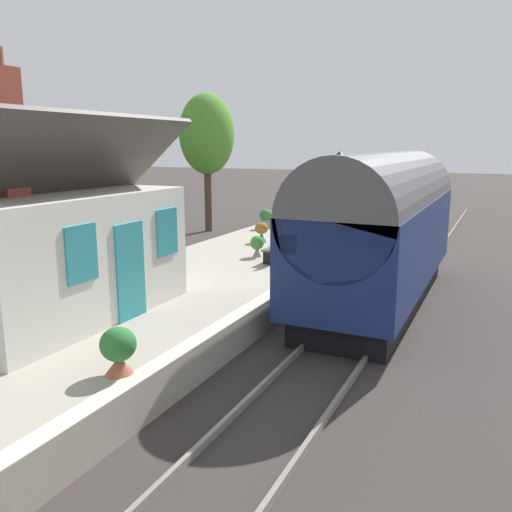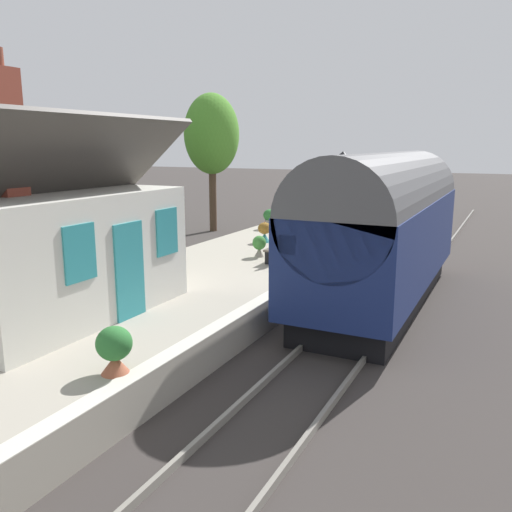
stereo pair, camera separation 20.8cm
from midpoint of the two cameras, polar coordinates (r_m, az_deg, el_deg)
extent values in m
plane|color=#383330|center=(14.60, 8.68, -6.25)|extent=(160.00, 160.00, 0.00)
cube|color=#A39B8C|center=(15.99, -4.40, -3.05)|extent=(32.00, 5.62, 0.80)
cube|color=beige|center=(14.75, 4.41, -2.68)|extent=(32.00, 0.36, 0.02)
cube|color=gray|center=(14.21, 14.96, -6.75)|extent=(52.00, 0.08, 0.14)
cube|color=gray|center=(14.53, 9.37, -6.08)|extent=(52.00, 0.08, 0.14)
cube|color=black|center=(15.82, 13.67, -3.71)|extent=(8.92, 2.29, 0.70)
cube|color=navy|center=(15.50, 13.94, 1.64)|extent=(9.69, 2.70, 2.30)
cylinder|color=#515154|center=(15.34, 14.15, 5.87)|extent=(9.69, 2.65, 2.65)
cube|color=black|center=(15.79, 9.15, 3.08)|extent=(8.24, 0.03, 0.80)
cylinder|color=black|center=(18.59, 15.66, -1.50)|extent=(0.70, 2.16, 0.70)
cylinder|color=black|center=(13.12, 10.82, -6.84)|extent=(0.70, 2.16, 0.70)
cube|color=black|center=(20.18, 17.02, 4.94)|extent=(0.04, 2.16, 0.90)
cylinder|color=#F2EDCC|center=(20.33, 16.86, 2.21)|extent=(0.06, 0.24, 0.24)
cube|color=red|center=(20.44, 16.81, 0.97)|extent=(0.16, 2.56, 0.24)
cube|color=silver|center=(12.48, -20.95, 0.21)|extent=(5.43, 3.54, 2.71)
cube|color=#47423D|center=(11.62, -18.70, 10.06)|extent=(5.93, 2.03, 1.75)
cube|color=#47423D|center=(12.92, -24.37, 9.76)|extent=(5.93, 2.03, 1.75)
cylinder|color=#47423D|center=(12.26, -21.96, 13.44)|extent=(5.93, 0.16, 0.16)
cube|color=brown|center=(11.68, -25.09, 11.94)|extent=(0.56, 0.56, 2.47)
cube|color=teal|center=(11.69, -13.00, -1.58)|extent=(0.90, 0.06, 2.10)
cube|color=teal|center=(10.54, -17.95, 0.30)|extent=(0.80, 0.05, 1.10)
cube|color=teal|center=(12.65, -9.14, 2.59)|extent=(0.80, 0.05, 1.10)
cube|color=brown|center=(23.30, 8.44, 3.72)|extent=(1.41, 0.42, 0.06)
cube|color=brown|center=(23.21, 8.88, 4.25)|extent=(1.40, 0.12, 0.40)
cube|color=black|center=(22.80, 7.97, 2.97)|extent=(0.07, 0.36, 0.44)
cube|color=black|center=(23.85, 8.85, 3.34)|extent=(0.07, 0.36, 0.44)
cube|color=brown|center=(19.24, 4.46, 2.10)|extent=(1.40, 0.40, 0.06)
cube|color=brown|center=(19.14, 4.98, 2.74)|extent=(1.40, 0.11, 0.40)
cube|color=black|center=(18.77, 3.82, 1.15)|extent=(0.06, 0.36, 0.44)
cube|color=black|center=(19.80, 5.06, 1.69)|extent=(0.06, 0.36, 0.44)
cube|color=brown|center=(17.14, 2.68, 0.91)|extent=(1.40, 0.41, 0.06)
cube|color=brown|center=(17.03, 3.24, 1.62)|extent=(1.40, 0.11, 0.40)
cube|color=black|center=(16.68, 1.91, -0.20)|extent=(0.06, 0.36, 0.44)
cube|color=black|center=(17.69, 3.39, 0.49)|extent=(0.06, 0.36, 0.44)
cylinder|color=gray|center=(23.94, 1.75, 3.46)|extent=(0.44, 0.44, 0.40)
ellipsoid|color=#2D7233|center=(23.88, 1.76, 4.44)|extent=(0.60, 0.60, 0.53)
cone|color=teal|center=(20.55, 1.22, 2.01)|extent=(0.44, 0.44, 0.37)
cylinder|color=teal|center=(20.57, 1.22, 1.58)|extent=(0.24, 0.24, 0.06)
ellipsoid|color=olive|center=(20.49, 1.22, 3.02)|extent=(0.52, 0.52, 0.46)
cone|color=#C45E34|center=(20.46, 1.23, 3.52)|extent=(0.11, 0.11, 0.21)
cone|color=#9E5138|center=(9.19, -14.32, -11.26)|extent=(0.48, 0.48, 0.31)
cylinder|color=#9E5138|center=(9.24, -14.28, -11.99)|extent=(0.26, 0.26, 0.06)
ellipsoid|color=#2D7233|center=(9.05, -14.44, -9.12)|extent=(0.60, 0.60, 0.58)
cone|color=teal|center=(24.29, 3.82, 3.52)|extent=(0.45, 0.45, 0.37)
cylinder|color=teal|center=(24.31, 3.82, 3.16)|extent=(0.25, 0.25, 0.06)
ellipsoid|color=#4C8C2D|center=(24.24, 3.84, 4.40)|extent=(0.54, 0.54, 0.45)
cube|color=#9E5138|center=(21.95, 5.64, 2.48)|extent=(0.76, 0.32, 0.28)
ellipsoid|color=#2D7233|center=(21.91, 5.66, 3.14)|extent=(0.69, 0.29, 0.29)
cone|color=gray|center=(17.87, 0.69, 0.43)|extent=(0.33, 0.33, 0.32)
cylinder|color=gray|center=(17.90, 0.68, 0.02)|extent=(0.18, 0.18, 0.06)
ellipsoid|color=#3D8438|center=(17.81, 0.69, 1.44)|extent=(0.46, 0.46, 0.48)
cube|color=black|center=(26.70, 5.28, 4.17)|extent=(0.85, 0.32, 0.29)
ellipsoid|color=#4C8C2D|center=(26.66, 5.29, 4.73)|extent=(0.76, 0.29, 0.29)
cylinder|color=black|center=(20.40, 9.51, 5.60)|extent=(0.10, 0.10, 3.06)
cylinder|color=black|center=(20.30, 9.64, 9.47)|extent=(0.05, 0.50, 0.05)
cube|color=beige|center=(20.29, 9.67, 10.29)|extent=(0.24, 0.24, 0.32)
cone|color=black|center=(20.29, 9.69, 10.91)|extent=(0.32, 0.32, 0.14)
cylinder|color=#4C3828|center=(28.22, -4.47, 6.38)|extent=(0.38, 0.38, 3.63)
ellipsoid|color=#4C8C2D|center=(28.09, -4.58, 13.01)|extent=(3.19, 2.74, 4.12)
camera|label=1|loc=(0.10, -89.55, 0.10)|focal=37.04mm
camera|label=2|loc=(0.10, 90.45, -0.10)|focal=37.04mm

